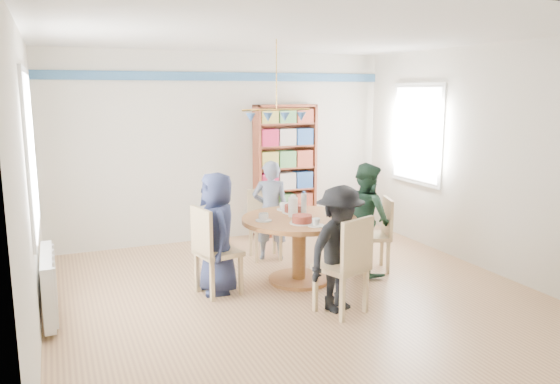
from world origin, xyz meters
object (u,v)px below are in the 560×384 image
radiator (49,284)px  chair_left (211,247)px  chair_right (379,231)px  chair_near (348,261)px  person_near (340,249)px  person_left (217,233)px  dining_table (299,234)px  person_right (366,219)px  chair_far (264,220)px  bookshelf (285,172)px  person_far (271,210)px

radiator → chair_left: 1.61m
chair_left → chair_right: chair_left is taller
chair_near → chair_left: bearing=136.6°
chair_right → person_near: (-1.03, -0.90, 0.14)m
chair_near → person_left: 1.47m
person_left → person_near: bearing=47.3°
dining_table → chair_near: size_ratio=1.33×
person_right → radiator: bearing=86.6°
radiator → chair_near: 2.85m
person_left → person_right: (1.81, -0.07, 0.01)m
person_near → chair_near: bearing=-104.6°
chair_near → person_near: (-0.02, 0.13, 0.09)m
chair_far → chair_right: bearing=-43.7°
chair_far → chair_left: bearing=-133.4°
radiator → chair_left: (1.60, 0.03, 0.18)m
chair_near → dining_table: bearing=92.0°
radiator → chair_right: bearing=0.8°
dining_table → bookshelf: 2.13m
chair_left → bookshelf: bookshelf is taller
dining_table → chair_right: 1.06m
person_right → person_far: (-0.84, 0.95, -0.02)m
dining_table → chair_near: 1.04m
person_near → bookshelf: size_ratio=0.64×
person_near → chair_left: bearing=118.2°
person_right → chair_far: bearing=36.3°
radiator → person_left: 1.72m
chair_near → person_near: bearing=97.3°
radiator → chair_right: chair_right is taller
person_left → person_near: person_left is taller
bookshelf → person_far: bearing=-121.8°
radiator → person_far: 2.84m
chair_left → person_right: person_right is taller
chair_left → person_near: size_ratio=0.76×
chair_right → chair_near: size_ratio=0.91×
chair_right → person_left: bearing=178.5°
chair_left → bookshelf: size_ratio=0.49×
radiator → person_left: bearing=3.5°
chair_far → chair_near: 2.07m
radiator → person_far: (2.65, 0.98, 0.29)m
person_left → person_far: 1.30m
radiator → person_near: 2.80m
chair_near → person_right: person_right is taller
radiator → person_right: bearing=0.4°
chair_near → person_left: person_left is taller
person_right → person_far: bearing=37.7°
radiator → chair_near: (2.67, -0.98, 0.19)m
person_far → dining_table: bearing=109.0°
dining_table → person_left: 0.95m
radiator → person_near: person_near is taller
dining_table → chair_right: bearing=-0.5°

